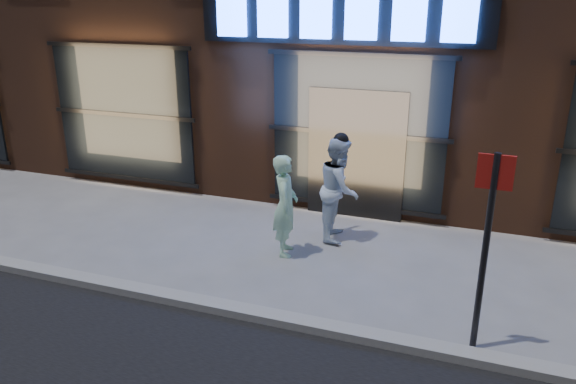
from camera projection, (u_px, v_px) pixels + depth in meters
ground at (283, 323)px, 7.23m from camera, size 90.00×90.00×0.00m
curb at (283, 319)px, 7.21m from camera, size 60.00×0.25×0.12m
man_bowtie at (285, 205)px, 8.90m from camera, size 0.55×0.69×1.66m
man_cap at (339, 189)px, 9.48m from camera, size 0.79×0.95×1.78m
sign_post at (487, 236)px, 6.24m from camera, size 0.39×0.08×2.43m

